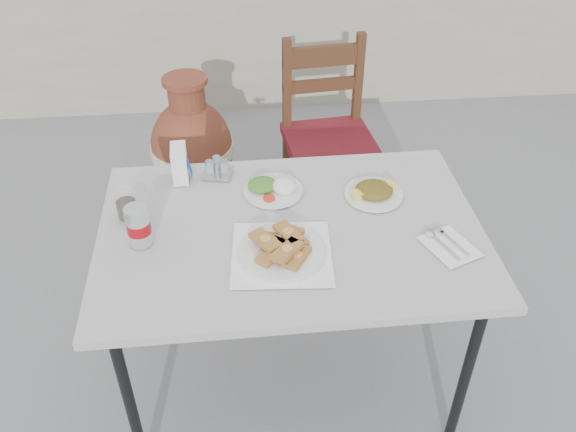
{
  "coord_description": "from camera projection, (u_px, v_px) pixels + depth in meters",
  "views": [
    {
      "loc": [
        -0.01,
        -1.74,
        2.17
      ],
      "look_at": [
        0.15,
        -0.04,
        0.83
      ],
      "focal_mm": 38.0,
      "sensor_mm": 36.0,
      "label": 1
    }
  ],
  "objects": [
    {
      "name": "back_wall",
      "position": [
        232.0,
        24.0,
        4.3
      ],
      "size": [
        6.0,
        0.25,
        1.2
      ],
      "primitive_type": "cube",
      "color": "#A29B87",
      "rests_on": "ground"
    },
    {
      "name": "ground",
      "position": [
        253.0,
        361.0,
        2.7
      ],
      "size": [
        80.0,
        80.0,
        0.0
      ],
      "primitive_type": "plane",
      "color": "slate",
      "rests_on": "ground"
    },
    {
      "name": "salad_rice_plate",
      "position": [
        273.0,
        188.0,
        2.3
      ],
      "size": [
        0.22,
        0.22,
        0.06
      ],
      "color": "silver",
      "rests_on": "cafe_table"
    },
    {
      "name": "pide_plate",
      "position": [
        282.0,
        247.0,
        2.01
      ],
      "size": [
        0.35,
        0.35,
        0.07
      ],
      "rotation": [
        0.0,
        0.0,
        -0.07
      ],
      "color": "white",
      "rests_on": "cafe_table"
    },
    {
      "name": "terracotta_urn",
      "position": [
        192.0,
        149.0,
        3.4
      ],
      "size": [
        0.46,
        0.46,
        0.8
      ],
      "color": "brown",
      "rests_on": "ground"
    },
    {
      "name": "cutlery_napkin",
      "position": [
        446.0,
        244.0,
        2.06
      ],
      "size": [
        0.2,
        0.22,
        0.01
      ],
      "rotation": [
        0.0,
        0.0,
        0.39
      ],
      "color": "white",
      "rests_on": "cafe_table"
    },
    {
      "name": "cola_glass",
      "position": [
        126.0,
        206.0,
        2.16
      ],
      "size": [
        0.08,
        0.08,
        0.11
      ],
      "color": "white",
      "rests_on": "cafe_table"
    },
    {
      "name": "condiment_caddy",
      "position": [
        217.0,
        169.0,
        2.38
      ],
      "size": [
        0.13,
        0.11,
        0.08
      ],
      "rotation": [
        0.0,
        0.0,
        -0.23
      ],
      "color": "silver",
      "rests_on": "cafe_table"
    },
    {
      "name": "napkin_holder",
      "position": [
        180.0,
        163.0,
        2.34
      ],
      "size": [
        0.08,
        0.12,
        0.14
      ],
      "rotation": [
        0.0,
        0.0,
        0.05
      ],
      "color": "white",
      "rests_on": "cafe_table"
    },
    {
      "name": "cafe_table",
      "position": [
        291.0,
        240.0,
        2.18
      ],
      "size": [
        1.36,
        0.93,
        0.82
      ],
      "rotation": [
        0.0,
        0.0,
        0.01
      ],
      "color": "black",
      "rests_on": "ground"
    },
    {
      "name": "soda_can",
      "position": [
        138.0,
        226.0,
        2.03
      ],
      "size": [
        0.08,
        0.08,
        0.15
      ],
      "color": "silver",
      "rests_on": "cafe_table"
    },
    {
      "name": "salad_chopped_plate",
      "position": [
        374.0,
        191.0,
        2.28
      ],
      "size": [
        0.22,
        0.22,
        0.05
      ],
      "color": "silver",
      "rests_on": "cafe_table"
    },
    {
      "name": "chair",
      "position": [
        328.0,
        136.0,
        3.22
      ],
      "size": [
        0.49,
        0.49,
        1.02
      ],
      "rotation": [
        0.0,
        0.0,
        0.1
      ],
      "color": "#3C1B10",
      "rests_on": "ground"
    }
  ]
}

